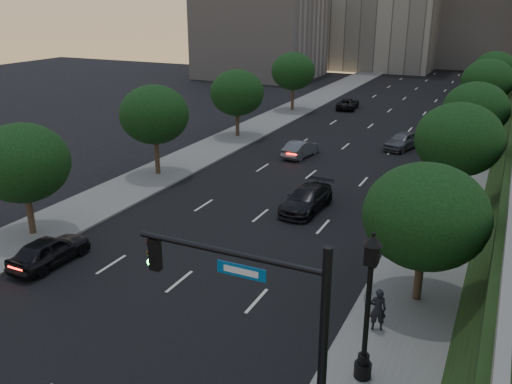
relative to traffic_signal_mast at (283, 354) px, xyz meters
The scene contains 24 objects.
ground 9.46m from the traffic_signal_mast, 162.95° to the left, with size 160.00×160.00×0.00m, color black.
road_surface 33.80m from the traffic_signal_mast, 104.36° to the left, with size 16.00×140.00×0.02m, color black.
sidewalk_right 32.81m from the traffic_signal_mast, 86.63° to the left, with size 4.50×140.00×0.15m, color slate.
sidewalk_left 37.66m from the traffic_signal_mast, 119.72° to the left, with size 4.50×140.00×0.15m, color slate.
office_block_filler 80.34m from the traffic_signal_mast, 115.32° to the left, with size 18.00×16.00×14.00m, color #A9A19B.
tree_right_a 10.74m from the traffic_signal_mast, 79.45° to the left, with size 5.20×5.20×6.24m.
tree_right_b 22.66m from the traffic_signal_mast, 85.02° to the left, with size 5.20×5.20×6.74m.
tree_right_c 35.61m from the traffic_signal_mast, 86.84° to the left, with size 5.20×5.20×6.24m.
tree_right_d 49.60m from the traffic_signal_mast, 87.73° to the left, with size 5.20×5.20×6.74m.
tree_right_e 64.59m from the traffic_signal_mast, 88.26° to the left, with size 5.20×5.20×6.24m.
tree_left_a 20.51m from the traffic_signal_mast, 155.34° to the left, with size 5.00×5.00×6.34m.
tree_left_b 27.76m from the traffic_signal_mast, 132.19° to the left, with size 5.00×5.00×6.71m.
tree_left_c 38.39m from the traffic_signal_mast, 119.05° to the left, with size 5.00×5.00×6.34m.
tree_left_d 51.08m from the traffic_signal_mast, 111.40° to the left, with size 5.00×5.00×6.71m.
traffic_signal_mast is the anchor object (origin of this frame).
street_lamp 4.71m from the traffic_signal_mast, 75.08° to the left, with size 0.64×0.64×5.62m.
sedan_near_left 16.66m from the traffic_signal_mast, 157.19° to the left, with size 1.75×4.36×1.49m, color black.
sedan_mid_left 31.87m from the traffic_signal_mast, 109.88° to the left, with size 1.46×4.20×1.38m, color #53555A.
sedan_far_left 53.20m from the traffic_signal_mast, 104.26° to the left, with size 2.11×4.57×1.27m, color black.
sedan_near_right 19.84m from the traffic_signal_mast, 108.27° to the left, with size 2.05×5.04×1.46m, color black.
sedan_far_right 36.17m from the traffic_signal_mast, 95.76° to the left, with size 1.80×4.47×1.52m, color #4F5056.
pedestrian_a 7.98m from the traffic_signal_mast, 82.83° to the left, with size 0.66×0.43×1.80m, color black.
pedestrian_b 14.47m from the traffic_signal_mast, 84.68° to the left, with size 0.93×0.72×1.91m, color black.
pedestrian_c 18.83m from the traffic_signal_mast, 87.78° to the left, with size 0.95×0.39×1.62m, color black.
Camera 1 is at (12.82, -13.67, 12.51)m, focal length 38.00 mm.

